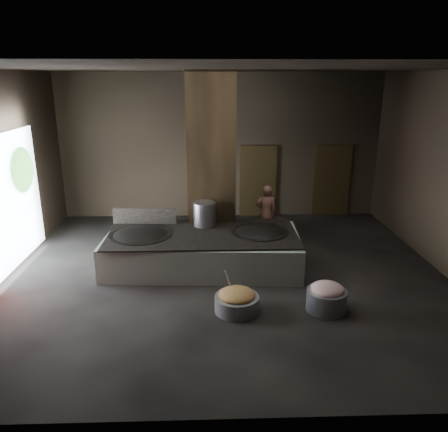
{
  "coord_description": "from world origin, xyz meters",
  "views": [
    {
      "loc": [
        -0.35,
        -9.19,
        4.32
      ],
      "look_at": [
        -0.03,
        0.47,
        1.25
      ],
      "focal_mm": 35.0,
      "sensor_mm": 36.0,
      "label": 1
    }
  ],
  "objects_px": {
    "cook": "(266,213)",
    "veg_basin": "(237,304)",
    "wok_right": "(259,235)",
    "hearth_platform": "(203,250)",
    "meat_basin": "(326,300)",
    "wok_left": "(140,238)",
    "stock_pot": "(205,214)"
  },
  "relations": [
    {
      "from": "cook",
      "to": "veg_basin",
      "type": "height_order",
      "value": "cook"
    },
    {
      "from": "wok_right",
      "to": "cook",
      "type": "xyz_separation_m",
      "value": [
        0.37,
        1.72,
        0.02
      ]
    },
    {
      "from": "veg_basin",
      "to": "cook",
      "type": "bearing_deg",
      "value": 75.17
    },
    {
      "from": "hearth_platform",
      "to": "cook",
      "type": "distance_m",
      "value": 2.5
    },
    {
      "from": "cook",
      "to": "meat_basin",
      "type": "bearing_deg",
      "value": 103.39
    },
    {
      "from": "wok_left",
      "to": "veg_basin",
      "type": "xyz_separation_m",
      "value": [
        2.13,
        -2.12,
        -0.59
      ]
    },
    {
      "from": "wok_left",
      "to": "meat_basin",
      "type": "relative_size",
      "value": 1.85
    },
    {
      "from": "cook",
      "to": "meat_basin",
      "type": "distance_m",
      "value": 4.06
    },
    {
      "from": "cook",
      "to": "meat_basin",
      "type": "height_order",
      "value": "cook"
    },
    {
      "from": "wok_left",
      "to": "wok_right",
      "type": "relative_size",
      "value": 1.07
    },
    {
      "from": "hearth_platform",
      "to": "wok_left",
      "type": "height_order",
      "value": "wok_left"
    },
    {
      "from": "cook",
      "to": "hearth_platform",
      "type": "bearing_deg",
      "value": 49.24
    },
    {
      "from": "hearth_platform",
      "to": "stock_pot",
      "type": "xyz_separation_m",
      "value": [
        0.05,
        0.55,
        0.74
      ]
    },
    {
      "from": "veg_basin",
      "to": "meat_basin",
      "type": "distance_m",
      "value": 1.74
    },
    {
      "from": "hearth_platform",
      "to": "wok_right",
      "type": "bearing_deg",
      "value": 5.18
    },
    {
      "from": "wok_left",
      "to": "wok_right",
      "type": "xyz_separation_m",
      "value": [
        2.8,
        0.1,
        0.0
      ]
    },
    {
      "from": "wok_right",
      "to": "wok_left",
      "type": "bearing_deg",
      "value": -177.95
    },
    {
      "from": "hearth_platform",
      "to": "veg_basin",
      "type": "bearing_deg",
      "value": -69.53
    },
    {
      "from": "hearth_platform",
      "to": "wok_right",
      "type": "xyz_separation_m",
      "value": [
        1.35,
        0.05,
        0.36
      ]
    },
    {
      "from": "veg_basin",
      "to": "wok_right",
      "type": "bearing_deg",
      "value": 73.18
    },
    {
      "from": "wok_left",
      "to": "stock_pot",
      "type": "xyz_separation_m",
      "value": [
        1.5,
        0.6,
        0.38
      ]
    },
    {
      "from": "stock_pot",
      "to": "meat_basin",
      "type": "relative_size",
      "value": 0.76
    },
    {
      "from": "wok_left",
      "to": "veg_basin",
      "type": "distance_m",
      "value": 3.06
    },
    {
      "from": "veg_basin",
      "to": "stock_pot",
      "type": "bearing_deg",
      "value": 103.04
    },
    {
      "from": "wok_left",
      "to": "meat_basin",
      "type": "distance_m",
      "value": 4.45
    },
    {
      "from": "wok_right",
      "to": "stock_pot",
      "type": "xyz_separation_m",
      "value": [
        -1.3,
        0.5,
        0.38
      ]
    },
    {
      "from": "hearth_platform",
      "to": "veg_basin",
      "type": "xyz_separation_m",
      "value": [
        0.68,
        -2.17,
        -0.23
      ]
    },
    {
      "from": "wok_left",
      "to": "wok_right",
      "type": "height_order",
      "value": "wok_left"
    },
    {
      "from": "stock_pot",
      "to": "veg_basin",
      "type": "xyz_separation_m",
      "value": [
        0.63,
        -2.72,
        -0.97
      ]
    },
    {
      "from": "meat_basin",
      "to": "wok_right",
      "type": "bearing_deg",
      "value": 115.44
    },
    {
      "from": "veg_basin",
      "to": "wok_left",
      "type": "bearing_deg",
      "value": 135.16
    },
    {
      "from": "hearth_platform",
      "to": "veg_basin",
      "type": "height_order",
      "value": "hearth_platform"
    }
  ]
}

